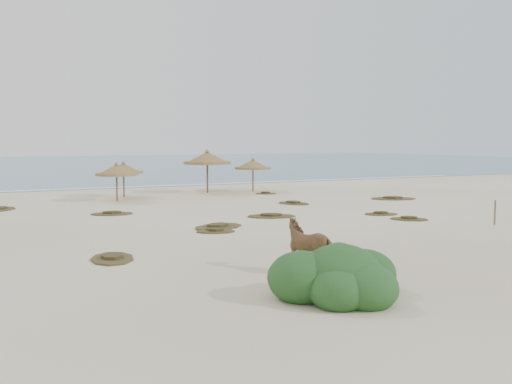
% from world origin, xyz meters
% --- Properties ---
extents(ground, '(160.00, 160.00, 0.00)m').
position_xyz_m(ground, '(0.00, 0.00, 0.00)').
color(ground, beige).
rests_on(ground, ground).
extents(ocean, '(200.00, 100.00, 0.01)m').
position_xyz_m(ocean, '(0.00, 75.00, 0.00)').
color(ocean, '#2C5F84').
rests_on(ocean, ground).
extents(foam_line, '(70.00, 0.60, 0.01)m').
position_xyz_m(foam_line, '(0.00, 26.00, 0.00)').
color(foam_line, white).
rests_on(foam_line, ground).
extents(palapa_2, '(3.28, 3.28, 2.39)m').
position_xyz_m(palapa_2, '(-1.06, 18.22, 1.86)').
color(palapa_2, brown).
rests_on(palapa_2, ground).
extents(palapa_3, '(3.16, 3.16, 2.42)m').
position_xyz_m(palapa_3, '(-2.06, 15.83, 1.88)').
color(palapa_3, brown).
rests_on(palapa_3, ground).
extents(palapa_4, '(3.71, 3.71, 3.15)m').
position_xyz_m(palapa_4, '(4.99, 18.48, 2.44)').
color(palapa_4, brown).
rests_on(palapa_4, ground).
extents(palapa_5, '(3.13, 3.13, 2.51)m').
position_xyz_m(palapa_5, '(8.45, 18.14, 1.95)').
color(palapa_5, brown).
rests_on(palapa_5, ground).
extents(horse, '(1.53, 1.96, 1.51)m').
position_xyz_m(horse, '(-1.47, -5.85, 0.75)').
color(horse, '#976E44').
rests_on(horse, ground).
extents(fence_post_far, '(0.11, 0.11, 1.10)m').
position_xyz_m(fence_post_far, '(10.65, -1.70, 0.55)').
color(fence_post_far, '#6E6153').
rests_on(fence_post_far, ground).
extents(bush, '(3.34, 2.94, 1.50)m').
position_xyz_m(bush, '(-2.30, -8.41, 0.49)').
color(bush, '#285926').
rests_on(bush, ground).
extents(scrub_2, '(1.83, 1.50, 0.16)m').
position_xyz_m(scrub_2, '(-1.21, 1.94, 0.05)').
color(scrub_2, brown).
rests_on(scrub_2, ground).
extents(scrub_3, '(2.79, 2.31, 0.16)m').
position_xyz_m(scrub_3, '(3.04, 5.09, 0.05)').
color(scrub_3, brown).
rests_on(scrub_3, ground).
extents(scrub_4, '(1.96, 1.63, 0.16)m').
position_xyz_m(scrub_4, '(8.37, 3.33, 0.05)').
color(scrub_4, brown).
rests_on(scrub_4, ground).
extents(scrub_5, '(3.41, 2.86, 0.16)m').
position_xyz_m(scrub_5, '(14.01, 9.14, 0.05)').
color(scrub_5, brown).
rests_on(scrub_5, ground).
extents(scrub_6, '(2.28, 2.68, 0.16)m').
position_xyz_m(scrub_6, '(-8.78, 14.10, 0.05)').
color(scrub_6, brown).
rests_on(scrub_6, ground).
extents(scrub_7, '(1.95, 2.45, 0.16)m').
position_xyz_m(scrub_7, '(6.94, 9.62, 0.05)').
color(scrub_7, brown).
rests_on(scrub_7, ground).
extents(scrub_9, '(2.80, 2.33, 0.16)m').
position_xyz_m(scrub_9, '(-0.63, 3.06, 0.05)').
color(scrub_9, brown).
rests_on(scrub_9, ground).
extents(scrub_10, '(1.70, 1.45, 0.16)m').
position_xyz_m(scrub_10, '(8.33, 15.85, 0.05)').
color(scrub_10, brown).
rests_on(scrub_10, ground).
extents(scrub_11, '(1.68, 2.26, 0.16)m').
position_xyz_m(scrub_11, '(-6.17, -1.59, 0.05)').
color(scrub_11, brown).
rests_on(scrub_11, ground).
extents(scrub_12, '(2.07, 2.05, 0.16)m').
position_xyz_m(scrub_12, '(8.37, 1.26, 0.05)').
color(scrub_12, brown).
rests_on(scrub_12, ground).
extents(scrub_13, '(2.40, 1.88, 0.16)m').
position_xyz_m(scrub_13, '(-3.76, 9.49, 0.05)').
color(scrub_13, brown).
rests_on(scrub_13, ground).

